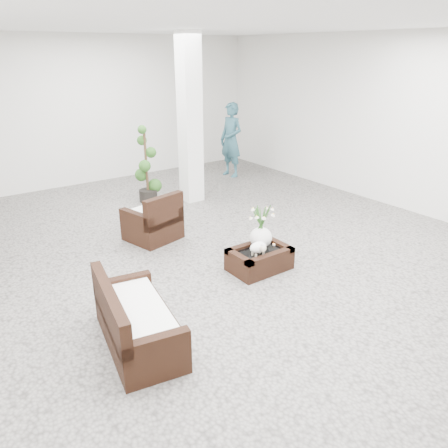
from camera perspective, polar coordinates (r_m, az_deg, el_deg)
ground at (r=7.09m, az=-0.47°, el=-4.42°), size 11.00×11.00×0.00m
column at (r=9.47m, az=-4.46°, el=13.30°), size 0.40×0.40×3.50m
coffee_table at (r=6.69m, az=4.63°, el=-4.68°), size 0.90×0.60×0.31m
sheep_figurine at (r=6.44m, az=4.45°, el=-3.20°), size 0.28×0.23×0.21m
planter_narcissus at (r=6.60m, az=4.88°, el=0.20°), size 0.44×0.44×0.80m
tealight at (r=6.81m, az=6.50°, el=-2.66°), size 0.04×0.04×0.03m
armchair at (r=7.74m, az=-9.37°, el=1.06°), size 0.97×0.95×0.86m
loveseat at (r=5.06m, az=-11.15°, el=-11.43°), size 0.94×1.55×0.78m
topiary at (r=9.65m, az=-10.09°, el=7.58°), size 0.44×0.44×1.65m
shopper at (r=11.58m, az=0.93°, el=10.88°), size 0.55×0.75×1.90m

